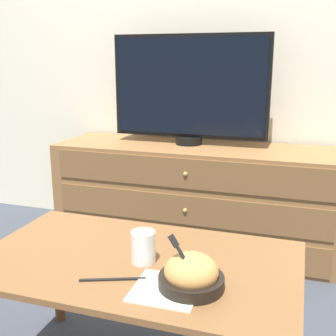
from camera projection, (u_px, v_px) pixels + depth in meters
ground_plane at (204, 228)px, 2.88m from camera, size 12.00×12.00×0.00m
wall_back at (209, 29)px, 2.58m from camera, size 12.00×0.05×2.60m
dresser at (196, 197)px, 2.55m from camera, size 1.69×0.51×0.62m
tv at (190, 89)px, 2.46m from camera, size 0.93×0.16×0.64m
coffee_table at (137, 277)px, 1.38m from camera, size 1.04×0.60×0.49m
takeout_bowl at (191, 275)px, 1.18m from camera, size 0.19×0.19×0.16m
drink_cup at (143, 249)px, 1.33m from camera, size 0.08×0.08×0.10m
napkin at (166, 289)px, 1.18m from camera, size 0.19×0.19×0.00m
knife at (113, 279)px, 1.23m from camera, size 0.18×0.08×0.01m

